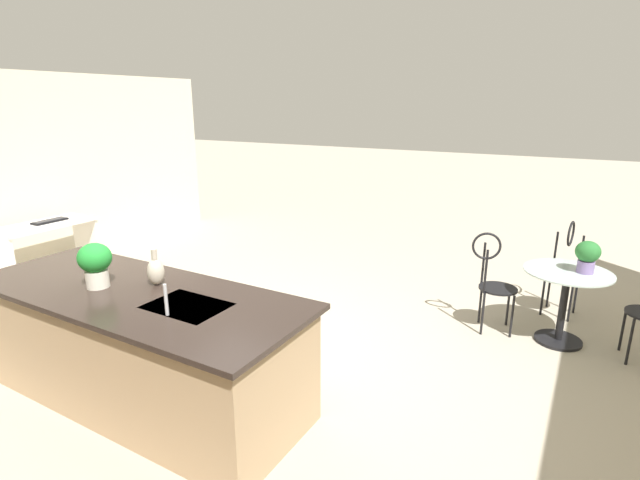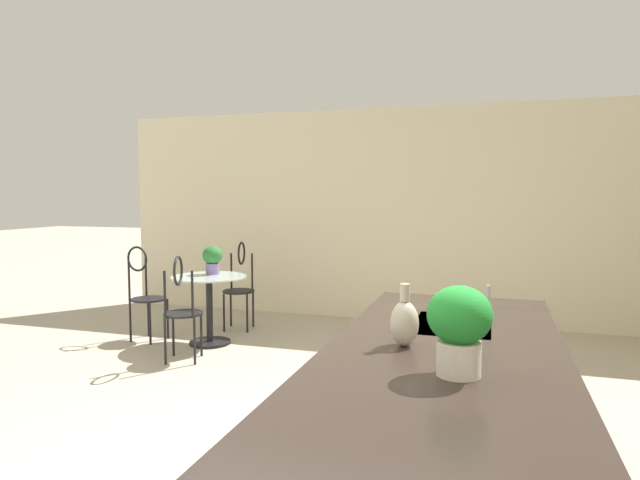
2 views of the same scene
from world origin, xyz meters
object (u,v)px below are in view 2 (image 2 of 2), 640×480
object	(u,v)px
bistro_table	(209,303)
potted_plant_on_table	(212,258)
potted_plant_counter_near	(459,324)
chair_toward_desk	(181,303)
chair_near_window	(144,289)
chair_by_island	(240,281)
vase_on_counter	(405,322)

from	to	relation	value
bistro_table	potted_plant_on_table	size ratio (longest dim) A/B	2.59
bistro_table	potted_plant_counter_near	size ratio (longest dim) A/B	2.30
bistro_table	potted_plant_counter_near	xyz separation A→B (m)	(3.09, 2.78, 0.67)
chair_toward_desk	potted_plant_counter_near	xyz separation A→B (m)	(2.44, 2.71, 0.55)
potted_plant_counter_near	chair_near_window	bearing A→B (deg)	-130.57
chair_toward_desk	potted_plant_counter_near	bearing A→B (deg)	48.07
bistro_table	chair_toward_desk	size ratio (longest dim) A/B	0.77
bistro_table	potted_plant_on_table	bearing A→B (deg)	-167.83
chair_by_island	potted_plant_counter_near	world-z (taller)	potted_plant_counter_near
chair_toward_desk	vase_on_counter	size ratio (longest dim) A/B	3.62
potted_plant_counter_near	chair_by_island	bearing A→B (deg)	-144.16
bistro_table	chair_toward_desk	bearing A→B (deg)	5.56
bistro_table	chair_near_window	world-z (taller)	chair_near_window
bistro_table	chair_near_window	xyz separation A→B (m)	(0.06, -0.77, 0.13)
bistro_table	chair_near_window	distance (m)	0.78
chair_near_window	chair_by_island	size ratio (longest dim) A/B	1.00
potted_plant_on_table	chair_by_island	bearing A→B (deg)	176.81
potted_plant_on_table	vase_on_counter	world-z (taller)	vase_on_counter
chair_near_window	chair_toward_desk	world-z (taller)	same
potted_plant_counter_near	bistro_table	bearing A→B (deg)	-138.12
vase_on_counter	potted_plant_on_table	bearing A→B (deg)	-138.57
chair_toward_desk	vase_on_counter	distance (m)	3.25
vase_on_counter	potted_plant_counter_near	bearing A→B (deg)	36.72
chair_toward_desk	bistro_table	bearing A→B (deg)	-174.44
bistro_table	potted_plant_counter_near	distance (m)	4.21
chair_near_window	potted_plant_counter_near	xyz separation A→B (m)	(3.04, 3.55, 0.55)
chair_near_window	chair_toward_desk	distance (m)	1.03
chair_near_window	vase_on_counter	size ratio (longest dim) A/B	3.62
chair_by_island	chair_toward_desk	xyz separation A→B (m)	(1.40, 0.06, 0.00)
chair_by_island	chair_toward_desk	bearing A→B (deg)	2.45
chair_near_window	chair_by_island	distance (m)	1.11
bistro_table	vase_on_counter	distance (m)	3.77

